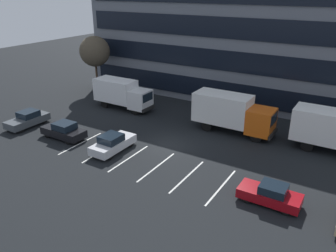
% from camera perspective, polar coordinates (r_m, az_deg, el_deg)
% --- Properties ---
extents(ground_plane, '(120.00, 120.00, 0.00)m').
position_cam_1_polar(ground_plane, '(30.96, -0.05, -3.15)').
color(ground_plane, black).
extents(office_building, '(39.32, 11.64, 14.40)m').
position_cam_1_polar(office_building, '(44.62, 12.50, 14.06)').
color(office_building, slate).
rests_on(office_building, ground_plane).
extents(lot_markings, '(14.14, 5.40, 0.01)m').
position_cam_1_polar(lot_markings, '(28.04, -4.33, -6.14)').
color(lot_markings, silver).
rests_on(lot_markings, ground_plane).
extents(box_truck_orange, '(8.02, 2.66, 3.72)m').
position_cam_1_polar(box_truck_orange, '(33.51, 10.75, 2.38)').
color(box_truck_orange, '#D85914').
rests_on(box_truck_orange, ground_plane).
extents(box_truck_white, '(7.23, 2.39, 3.35)m').
position_cam_1_polar(box_truck_white, '(39.95, -7.80, 5.58)').
color(box_truck_white, white).
rests_on(box_truck_white, ground_plane).
extents(sedan_silver, '(1.85, 4.41, 1.58)m').
position_cam_1_polar(sedan_silver, '(29.90, -9.32, -2.88)').
color(sedan_silver, silver).
rests_on(sedan_silver, ground_plane).
extents(sedan_black, '(4.42, 1.85, 1.58)m').
position_cam_1_polar(sedan_black, '(33.49, -17.18, -0.76)').
color(sedan_black, black).
rests_on(sedan_black, ground_plane).
extents(sedan_charcoal, '(1.84, 4.40, 1.58)m').
position_cam_1_polar(sedan_charcoal, '(37.64, -22.61, 1.07)').
color(sedan_charcoal, '#474C51').
rests_on(sedan_charcoal, ground_plane).
extents(sedan_maroon, '(4.08, 1.71, 1.46)m').
position_cam_1_polar(sedan_maroon, '(23.79, 16.88, -10.99)').
color(sedan_maroon, maroon).
rests_on(sedan_maroon, ground_plane).
extents(bare_tree, '(3.98, 3.98, 7.46)m').
position_cam_1_polar(bare_tree, '(46.43, -12.27, 12.20)').
color(bare_tree, '#473323').
rests_on(bare_tree, ground_plane).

